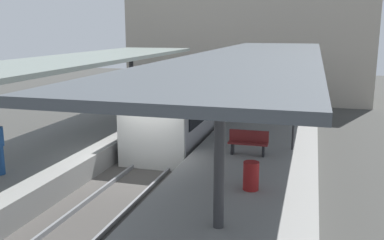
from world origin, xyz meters
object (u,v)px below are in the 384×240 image
litter_bin (251,176)px  platform_bench (248,142)px  commuter_train (189,106)px  platform_sign (294,106)px

litter_bin → platform_bench: bearing=99.8°
commuter_train → litter_bin: size_ratio=12.88×
platform_bench → commuter_train: bearing=126.6°
platform_bench → litter_bin: (0.58, -3.36, -0.06)m
platform_bench → platform_sign: bearing=35.7°
platform_sign → litter_bin: size_ratio=2.76×
platform_sign → litter_bin: bearing=-101.6°
platform_bench → litter_bin: platform_bench is taller
commuter_train → platform_bench: 6.03m
platform_sign → commuter_train: bearing=143.5°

